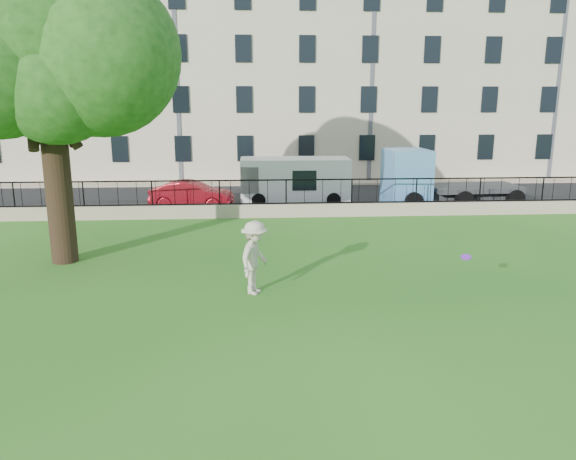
{
  "coord_description": "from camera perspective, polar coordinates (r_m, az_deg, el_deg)",
  "views": [
    {
      "loc": [
        -1.53,
        -13.04,
        5.32
      ],
      "look_at": [
        -0.46,
        3.5,
        1.39
      ],
      "focal_mm": 35.0,
      "sensor_mm": 36.0,
      "label": 1
    }
  ],
  "objects": [
    {
      "name": "man",
      "position": [
        15.45,
        -3.4,
        -2.81
      ],
      "size": [
        1.23,
        1.52,
        2.06
      ],
      "primitive_type": "imported",
      "rotation": [
        0.0,
        0.0,
        1.16
      ],
      "color": "beige",
      "rests_on": "ground"
    },
    {
      "name": "sidewalk",
      "position": [
        35.37,
        -1.18,
        4.77
      ],
      "size": [
        60.0,
        1.4,
        0.12
      ],
      "primitive_type": "cube",
      "color": "tan",
      "rests_on": "ground"
    },
    {
      "name": "street",
      "position": [
        30.25,
        -0.74,
        3.21
      ],
      "size": [
        60.0,
        9.0,
        0.01
      ],
      "primitive_type": "cube",
      "color": "black",
      "rests_on": "ground"
    },
    {
      "name": "frisbee",
      "position": [
        15.33,
        17.63,
        -2.64
      ],
      "size": [
        0.29,
        0.28,
        0.12
      ],
      "primitive_type": "cylinder",
      "rotation": [
        0.21,
        -0.14,
        0.05
      ],
      "color": "purple"
    },
    {
      "name": "white_van",
      "position": [
        28.83,
        0.7,
        5.02
      ],
      "size": [
        5.53,
        2.2,
        2.31
      ],
      "primitive_type": "cube",
      "rotation": [
        0.0,
        0.0,
        -0.01
      ],
      "color": "silver",
      "rests_on": "street"
    },
    {
      "name": "ground",
      "position": [
        14.17,
        2.82,
        -8.74
      ],
      "size": [
        120.0,
        120.0,
        0.0
      ],
      "primitive_type": "plane",
      "color": "#1E6217",
      "rests_on": "ground"
    },
    {
      "name": "iron_railing",
      "position": [
        25.43,
        -0.19,
        3.89
      ],
      "size": [
        50.0,
        0.05,
        1.13
      ],
      "color": "black",
      "rests_on": "retaining_wall"
    },
    {
      "name": "blue_truck",
      "position": [
        29.48,
        16.3,
        5.18
      ],
      "size": [
        6.89,
        2.85,
        2.83
      ],
      "primitive_type": "cube",
      "rotation": [
        0.0,
        0.0,
        0.07
      ],
      "color": "#5791CD",
      "rests_on": "street"
    },
    {
      "name": "tree",
      "position": [
        19.59,
        -23.83,
        17.56
      ],
      "size": [
        8.42,
        6.62,
        10.63
      ],
      "color": "black",
      "rests_on": "ground"
    },
    {
      "name": "red_sedan",
      "position": [
        27.99,
        -9.75,
        3.56
      ],
      "size": [
        4.18,
        1.94,
        1.33
      ],
      "primitive_type": "imported",
      "rotation": [
        0.0,
        0.0,
        1.43
      ],
      "color": "maroon",
      "rests_on": "street"
    },
    {
      "name": "building_row",
      "position": [
        40.67,
        -1.6,
        15.57
      ],
      "size": [
        56.4,
        10.4,
        13.8
      ],
      "color": "beige",
      "rests_on": "ground"
    },
    {
      "name": "retaining_wall",
      "position": [
        25.58,
        -0.19,
        2.01
      ],
      "size": [
        50.0,
        0.4,
        0.6
      ],
      "primitive_type": "cube",
      "color": "tan",
      "rests_on": "ground"
    }
  ]
}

